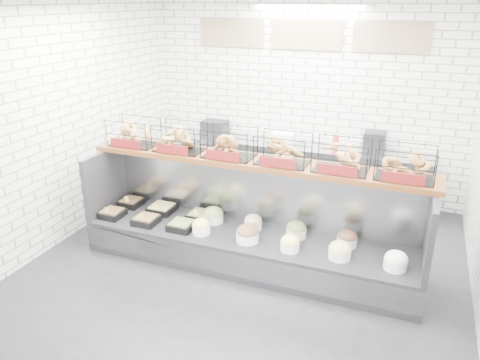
% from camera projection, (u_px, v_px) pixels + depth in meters
% --- Properties ---
extents(ground, '(5.50, 5.50, 0.00)m').
position_uv_depth(ground, '(239.00, 275.00, 5.44)').
color(ground, black).
rests_on(ground, ground).
extents(room_shell, '(5.02, 5.51, 3.01)m').
position_uv_depth(room_shell, '(259.00, 90.00, 5.21)').
color(room_shell, white).
rests_on(room_shell, ground).
extents(display_case, '(4.00, 0.90, 1.20)m').
position_uv_depth(display_case, '(249.00, 237.00, 5.62)').
color(display_case, black).
rests_on(display_case, ground).
extents(bagel_shelf, '(4.10, 0.50, 0.40)m').
position_uv_depth(bagel_shelf, '(256.00, 149.00, 5.39)').
color(bagel_shelf, '#4B2610').
rests_on(bagel_shelf, display_case).
extents(prep_counter, '(4.00, 0.60, 1.20)m').
position_uv_depth(prep_counter, '(295.00, 171.00, 7.38)').
color(prep_counter, '#93969B').
rests_on(prep_counter, ground).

